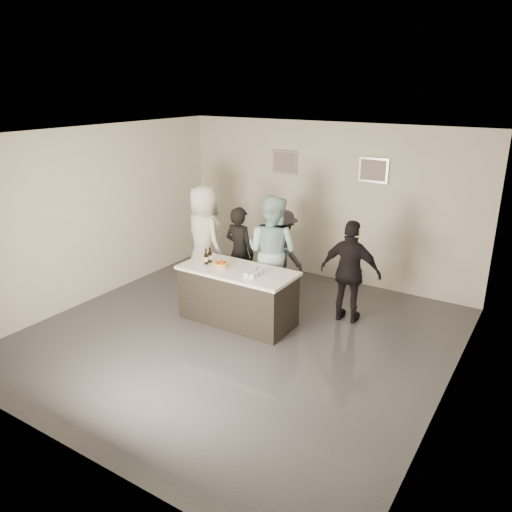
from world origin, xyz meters
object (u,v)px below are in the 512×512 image
object	(u,v)px
beer_bottle_a	(210,255)
beer_bottle_b	(206,256)
bar_counter	(238,295)
person_guest_right	(350,272)
person_guest_back	(281,251)
person_main_blue	(272,252)
person_guest_left	(204,238)
cake	(221,266)
person_main_black	(240,252)

from	to	relation	value
beer_bottle_a	beer_bottle_b	distance (m)	0.10
bar_counter	person_guest_right	distance (m)	1.83
bar_counter	person_guest_back	world-z (taller)	person_guest_back
person_main_blue	person_guest_back	distance (m)	0.68
person_guest_left	cake	bearing A→B (deg)	160.13
person_guest_left	person_guest_right	bearing A→B (deg)	-156.22
bar_counter	person_main_black	world-z (taller)	person_main_black
cake	person_main_black	size ratio (longest dim) A/B	0.13
beer_bottle_a	person_guest_back	size ratio (longest dim) A/B	0.17
beer_bottle_b	person_guest_left	xyz separation A→B (m)	(-0.79, 0.96, -0.06)
person_guest_back	person_guest_left	bearing A→B (deg)	42.24
person_guest_back	beer_bottle_b	bearing A→B (deg)	89.40
beer_bottle_b	person_guest_back	world-z (taller)	person_guest_back
person_guest_back	person_main_blue	bearing A→B (deg)	122.64
bar_counter	person_guest_right	bearing A→B (deg)	33.63
beer_bottle_b	person_guest_left	size ratio (longest dim) A/B	0.13
person_main_black	beer_bottle_b	bearing A→B (deg)	96.09
cake	person_guest_left	bearing A→B (deg)	138.54
person_main_blue	person_guest_back	bearing A→B (deg)	-74.22
bar_counter	beer_bottle_a	world-z (taller)	beer_bottle_a
bar_counter	person_main_blue	bearing A→B (deg)	81.71
cake	beer_bottle_a	xyz separation A→B (m)	(-0.30, 0.12, 0.09)
person_guest_right	person_guest_back	world-z (taller)	person_guest_right
beer_bottle_b	person_guest_back	bearing A→B (deg)	71.89
bar_counter	person_main_blue	xyz separation A→B (m)	(0.12, 0.85, 0.52)
person_guest_left	person_guest_back	size ratio (longest dim) A/B	1.25
beer_bottle_a	person_guest_right	xyz separation A→B (m)	(2.04, 0.96, -0.19)
person_guest_left	person_guest_right	distance (m)	2.84
person_main_blue	person_guest_back	xyz separation A→B (m)	(-0.17, 0.63, -0.20)
beer_bottle_a	person_main_blue	size ratio (longest dim) A/B	0.13
bar_counter	person_guest_back	xyz separation A→B (m)	(-0.05, 1.48, 0.32)
person_main_blue	person_guest_back	world-z (taller)	person_main_blue
person_guest_back	person_main_black	bearing A→B (deg)	65.56
person_main_black	person_guest_right	size ratio (longest dim) A/B	0.98
person_main_black	person_main_blue	distance (m)	0.71
beer_bottle_b	person_guest_back	xyz separation A→B (m)	(0.51, 1.56, -0.26)
bar_counter	beer_bottle_b	distance (m)	0.81
cake	person_guest_back	distance (m)	1.59
bar_counter	person_main_black	xyz separation A→B (m)	(-0.57, 0.90, 0.37)
person_main_blue	beer_bottle_a	bearing A→B (deg)	51.16
beer_bottle_b	person_main_black	distance (m)	1.00
beer_bottle_a	person_guest_left	size ratio (longest dim) A/B	0.13
person_guest_left	person_guest_back	distance (m)	1.45
beer_bottle_a	person_guest_back	world-z (taller)	person_guest_back
beer_bottle_a	person_guest_back	distance (m)	1.56
beer_bottle_a	cake	bearing A→B (deg)	-21.01
person_guest_left	person_guest_back	world-z (taller)	person_guest_left
person_guest_right	beer_bottle_a	bearing A→B (deg)	21.39
beer_bottle_a	person_main_black	xyz separation A→B (m)	(-0.01, 0.87, -0.21)
beer_bottle_b	person_main_black	size ratio (longest dim) A/B	0.16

